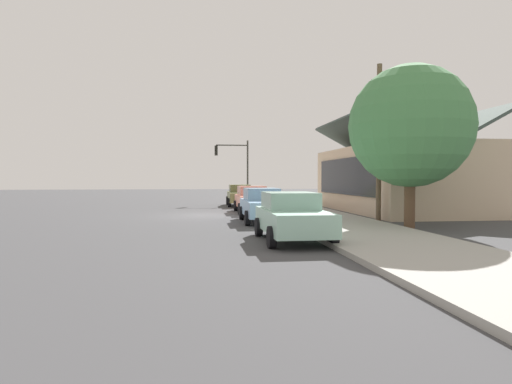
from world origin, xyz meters
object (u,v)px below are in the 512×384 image
shade_tree (410,126)px  utility_pole_wooden (379,139)px  car_skyblue (262,205)px  fire_hydrant_red (265,201)px  car_coral (252,199)px  car_seafoam (292,216)px  traffic_light_main (235,161)px  car_olive (240,195)px

shade_tree → utility_pole_wooden: 2.94m
car_skyblue → fire_hydrant_red: bearing=170.8°
car_coral → fire_hydrant_red: 4.04m
car_coral → car_skyblue: 5.80m
shade_tree → fire_hydrant_red: shade_tree is taller
car_skyblue → shade_tree: size_ratio=0.68×
car_seafoam → utility_pole_wooden: (-5.91, 5.50, 3.11)m
fire_hydrant_red → car_skyblue: bearing=-9.4°
fire_hydrant_red → car_coral: bearing=-20.0°
car_coral → car_seafoam: 12.08m
traffic_light_main → fire_hydrant_red: size_ratio=7.32×
car_olive → car_seafoam: size_ratio=1.11×
car_skyblue → utility_pole_wooden: (0.37, 5.58, 3.11)m
car_olive → utility_pole_wooden: 14.07m
car_olive → car_coral: (6.37, 0.18, 0.00)m
car_olive → car_seafoam: 18.45m
car_skyblue → car_olive: bearing=180.0°
utility_pole_wooden → fire_hydrant_red: utility_pole_wooden is taller
shade_tree → utility_pole_wooden: (-2.93, -0.10, -0.26)m
car_skyblue → traffic_light_main: size_ratio=0.88×
car_olive → car_skyblue: (12.17, -0.03, -0.00)m
utility_pole_wooden → traffic_light_main: bearing=-160.4°
car_seafoam → shade_tree: shade_tree is taller
car_seafoam → shade_tree: bearing=117.6°
car_skyblue → car_seafoam: size_ratio=1.04×
car_seafoam → fire_hydrant_red: (-15.87, 1.50, -0.32)m
fire_hydrant_red → car_seafoam: bearing=-5.4°
car_olive → fire_hydrant_red: car_olive is taller
car_coral → utility_pole_wooden: 8.75m
car_coral → utility_pole_wooden: bearing=40.8°
car_seafoam → shade_tree: 7.18m
shade_tree → car_seafoam: bearing=-62.0°
car_olive → utility_pole_wooden: size_ratio=0.64×
car_olive → fire_hydrant_red: bearing=32.0°
traffic_light_main → fire_hydrant_red: traffic_light_main is taller
car_olive → shade_tree: shade_tree is taller
utility_pole_wooden → car_olive: bearing=-156.1°
car_skyblue → traffic_light_main: bearing=-179.6°
car_olive → car_skyblue: 12.17m
car_skyblue → car_seafoam: bearing=0.9°
car_olive → shade_tree: 16.82m
car_olive → fire_hydrant_red: 3.03m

